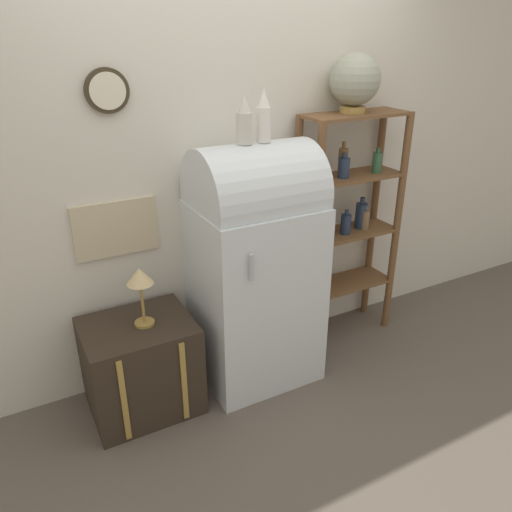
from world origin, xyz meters
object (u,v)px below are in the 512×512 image
(vase_left, at_px, (244,122))
(desk_lamp, at_px, (140,281))
(suitcase_trunk, at_px, (141,366))
(globe, at_px, (355,80))
(refrigerator, at_px, (255,263))
(vase_center, at_px, (264,117))

(vase_left, height_order, desk_lamp, vase_left)
(suitcase_trunk, bearing_deg, vase_left, -0.68)
(globe, bearing_deg, suitcase_trunk, -174.71)
(refrigerator, height_order, globe, globe)
(refrigerator, distance_m, desk_lamp, 0.70)
(refrigerator, distance_m, suitcase_trunk, 0.89)
(refrigerator, height_order, suitcase_trunk, refrigerator)
(suitcase_trunk, xyz_separation_m, desk_lamp, (0.04, -0.02, 0.55))
(globe, height_order, vase_center, globe)
(refrigerator, bearing_deg, suitcase_trunk, 179.25)
(vase_center, bearing_deg, desk_lamp, -179.59)
(vase_center, xyz_separation_m, desk_lamp, (-0.75, -0.01, -0.79))
(desk_lamp, bearing_deg, globe, 6.13)
(vase_center, height_order, desk_lamp, vase_center)
(refrigerator, height_order, vase_center, vase_center)
(refrigerator, relative_size, vase_center, 5.28)
(desk_lamp, bearing_deg, vase_left, 0.87)
(vase_left, bearing_deg, suitcase_trunk, 179.32)
(globe, bearing_deg, vase_left, -169.93)
(suitcase_trunk, bearing_deg, desk_lamp, -22.95)
(globe, bearing_deg, desk_lamp, -173.87)
(refrigerator, height_order, vase_left, vase_left)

